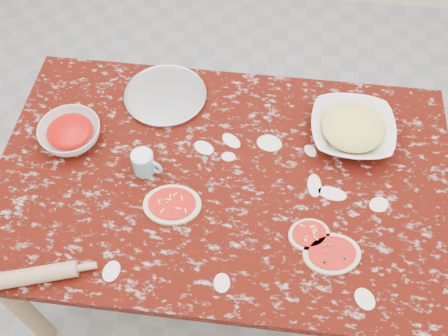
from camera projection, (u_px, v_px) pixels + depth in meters
ground at (224, 262)px, 2.37m from camera, size 4.00×4.00×0.00m
worktable at (224, 188)px, 1.81m from camera, size 1.60×1.00×0.75m
pizza_tray at (166, 96)px, 1.94m from camera, size 0.35×0.35×0.01m
sauce_bowl at (71, 134)px, 1.81m from camera, size 0.23×0.23×0.07m
cheese_bowl at (352, 130)px, 1.81m from camera, size 0.30×0.30×0.07m
flour_mug at (144, 163)px, 1.72m from camera, size 0.11×0.08×0.09m
pizza_left at (172, 204)px, 1.67m from camera, size 0.21×0.17×0.02m
pizza_mid at (309, 235)px, 1.61m from camera, size 0.17×0.15×0.02m
pizza_right at (332, 254)px, 1.57m from camera, size 0.21×0.18×0.02m
rolling_pin at (35, 275)px, 1.52m from camera, size 0.26×0.12×0.05m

